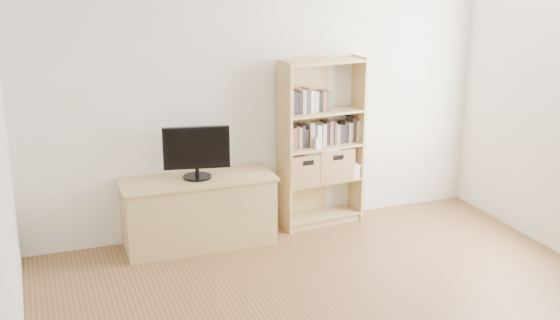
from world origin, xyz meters
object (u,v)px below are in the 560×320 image
tv_stand (199,213)px  laptop (319,149)px  television (197,153)px  basket_left (301,167)px  baby_monitor (318,143)px  basket_right (330,163)px  bookshelf (322,143)px

tv_stand → laptop: laptop is taller
tv_stand → television: size_ratio=2.28×
tv_stand → basket_left: 1.08m
baby_monitor → basket_right: baby_monitor is taller
basket_left → basket_right: basket_right is taller
basket_right → laptop: bearing=-173.7°
tv_stand → baby_monitor: size_ratio=13.40×
bookshelf → baby_monitor: 0.13m
bookshelf → laptop: size_ratio=4.77×
bookshelf → television: bookshelf is taller
basket_right → tv_stand: bearing=179.7°
television → basket_right: bearing=15.5°
baby_monitor → laptop: baby_monitor is taller
baby_monitor → laptop: (0.05, 0.08, -0.09)m
tv_stand → television: bearing=0.0°
tv_stand → bookshelf: size_ratio=0.82×
basket_left → bookshelf: bearing=2.3°
bookshelf → laptop: 0.07m
tv_stand → laptop: (1.22, 0.08, 0.45)m
tv_stand → baby_monitor: (1.17, 0.01, 0.54)m
tv_stand → basket_left: bearing=5.0°
laptop → tv_stand: bearing=-164.8°
basket_left → laptop: laptop is taller
tv_stand → basket_right: size_ratio=3.59×
television → laptop: size_ratio=1.72×
television → basket_left: (1.04, 0.08, -0.27)m
basket_left → basket_right: 0.32m
television → laptop: bearing=14.7°
television → basket_right: 1.38m
basket_left → laptop: size_ratio=1.05×
baby_monitor → basket_left: (-0.13, 0.07, -0.25)m
bookshelf → baby_monitor: (-0.08, -0.10, 0.03)m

